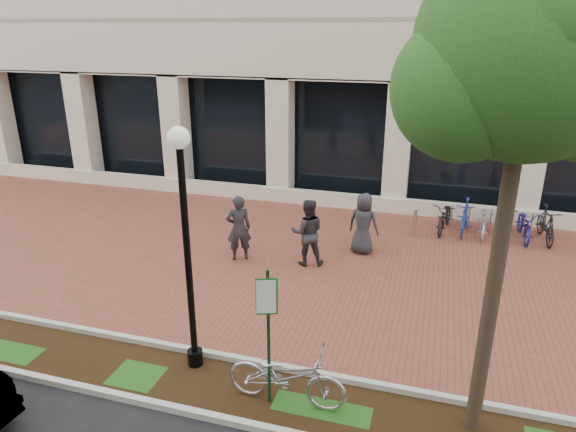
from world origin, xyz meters
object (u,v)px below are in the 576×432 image
(parking_sign, at_px, (268,321))
(pedestrian_right, at_px, (363,224))
(street_tree, at_px, (533,63))
(bike_rack_cluster, at_px, (494,220))
(locked_bicycle, at_px, (287,376))
(pedestrian_left, at_px, (239,228))
(pedestrian_mid, at_px, (308,232))
(bollard, at_px, (415,222))
(lamppost, at_px, (186,240))

(parking_sign, height_order, pedestrian_right, parking_sign)
(street_tree, bearing_deg, bike_rack_cluster, 84.53)
(pedestrian_right, relative_size, bike_rack_cluster, 0.48)
(parking_sign, distance_m, bike_rack_cluster, 9.60)
(street_tree, xyz_separation_m, pedestrian_right, (-2.70, 5.97, -4.56))
(parking_sign, distance_m, locked_bicycle, 1.06)
(pedestrian_left, distance_m, pedestrian_right, 3.33)
(pedestrian_left, bearing_deg, bike_rack_cluster, 179.57)
(locked_bicycle, bearing_deg, parking_sign, 105.97)
(pedestrian_left, relative_size, pedestrian_mid, 1.00)
(parking_sign, xyz_separation_m, pedestrian_mid, (-0.73, 5.25, -0.66))
(pedestrian_mid, xyz_separation_m, bollard, (2.53, 2.68, -0.42))
(bollard, relative_size, bike_rack_cluster, 0.26)
(lamppost, bearing_deg, locked_bicycle, -14.38)
(lamppost, height_order, locked_bicycle, lamppost)
(parking_sign, xyz_separation_m, bike_rack_cluster, (4.01, 8.66, -1.05))
(pedestrian_left, xyz_separation_m, pedestrian_right, (3.04, 1.37, -0.04))
(pedestrian_mid, bearing_deg, pedestrian_left, -9.21)
(locked_bicycle, height_order, bollard, locked_bicycle)
(parking_sign, bearing_deg, bike_rack_cluster, 45.35)
(lamppost, distance_m, pedestrian_right, 6.40)
(pedestrian_mid, distance_m, bike_rack_cluster, 5.85)
(pedestrian_left, distance_m, bike_rack_cluster, 7.49)
(lamppost, bearing_deg, parking_sign, -19.39)
(lamppost, height_order, bike_rack_cluster, lamppost)
(parking_sign, relative_size, locked_bicycle, 1.22)
(locked_bicycle, xyz_separation_m, pedestrian_right, (0.25, 6.29, 0.32))
(bike_rack_cluster, bearing_deg, bollard, -157.80)
(street_tree, xyz_separation_m, pedestrian_left, (-5.73, 4.60, -4.52))
(pedestrian_left, height_order, pedestrian_mid, pedestrian_left)
(pedestrian_right, relative_size, bollard, 1.87)
(bollard, bearing_deg, street_tree, -79.34)
(street_tree, relative_size, pedestrian_mid, 3.96)
(street_tree, bearing_deg, pedestrian_right, 114.31)
(bike_rack_cluster, bearing_deg, lamppost, -120.95)
(locked_bicycle, bearing_deg, bollard, -11.92)
(lamppost, relative_size, pedestrian_mid, 2.48)
(lamppost, xyz_separation_m, bollard, (3.42, 7.36, -2.01))
(parking_sign, xyz_separation_m, pedestrian_left, (-2.51, 5.01, -0.65))
(pedestrian_mid, height_order, pedestrian_right, pedestrian_mid)
(parking_sign, height_order, bike_rack_cluster, parking_sign)
(locked_bicycle, relative_size, bollard, 2.19)
(parking_sign, xyz_separation_m, locked_bicycle, (0.28, 0.08, -1.02))
(pedestrian_mid, bearing_deg, lamppost, 62.35)
(locked_bicycle, xyz_separation_m, pedestrian_mid, (-1.00, 5.16, 0.36))
(pedestrian_left, height_order, pedestrian_right, pedestrian_left)
(lamppost, distance_m, pedestrian_left, 4.80)
(locked_bicycle, bearing_deg, lamppost, 74.75)
(lamppost, relative_size, bollard, 4.84)
(pedestrian_left, bearing_deg, locked_bicycle, 89.87)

